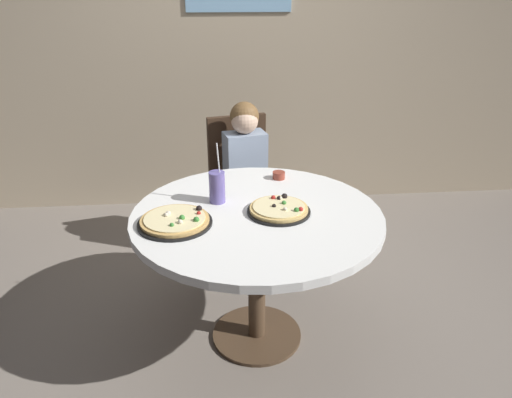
{
  "coord_description": "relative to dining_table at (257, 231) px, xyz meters",
  "views": [
    {
      "loc": [
        -0.19,
        -2.08,
        1.79
      ],
      "look_at": [
        0.0,
        0.05,
        0.8
      ],
      "focal_mm": 33.98,
      "sensor_mm": 36.0,
      "label": 1
    }
  ],
  "objects": [
    {
      "name": "chair_wooden",
      "position": [
        -0.02,
        0.96,
        -0.12
      ],
      "size": [
        0.48,
        0.48,
        0.95
      ],
      "color": "#382619",
      "rests_on": "ground_plane"
    },
    {
      "name": "ground_plane",
      "position": [
        0.0,
        0.0,
        -0.65
      ],
      "size": [
        8.0,
        8.0,
        0.0
      ],
      "primitive_type": "plane",
      "color": "slate"
    },
    {
      "name": "pizza_cheese",
      "position": [
        -0.38,
        -0.08,
        0.11
      ],
      "size": [
        0.34,
        0.34,
        0.05
      ],
      "color": "black",
      "rests_on": "dining_table"
    },
    {
      "name": "dining_table",
      "position": [
        0.0,
        0.0,
        0.0
      ],
      "size": [
        1.22,
        1.22,
        0.75
      ],
      "color": "white",
      "rests_on": "ground_plane"
    },
    {
      "name": "wall_with_window",
      "position": [
        0.0,
        1.84,
        0.8
      ],
      "size": [
        5.2,
        0.14,
        2.9
      ],
      "color": "tan",
      "rests_on": "ground_plane"
    },
    {
      "name": "diner_child",
      "position": [
        0.02,
        0.78,
        -0.17
      ],
      "size": [
        0.33,
        0.43,
        1.08
      ],
      "color": "#3F4766",
      "rests_on": "ground_plane"
    },
    {
      "name": "sauce_bowl",
      "position": [
        0.16,
        0.42,
        0.12
      ],
      "size": [
        0.07,
        0.07,
        0.04
      ],
      "primitive_type": "cylinder",
      "color": "brown",
      "rests_on": "dining_table"
    },
    {
      "name": "pizza_veggie",
      "position": [
        0.11,
        -0.0,
        0.11
      ],
      "size": [
        0.31,
        0.31,
        0.05
      ],
      "color": "black",
      "rests_on": "dining_table"
    },
    {
      "name": "soda_cup",
      "position": [
        -0.19,
        0.14,
        0.18
      ],
      "size": [
        0.08,
        0.08,
        0.31
      ],
      "color": "#6659A5",
      "rests_on": "dining_table"
    }
  ]
}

